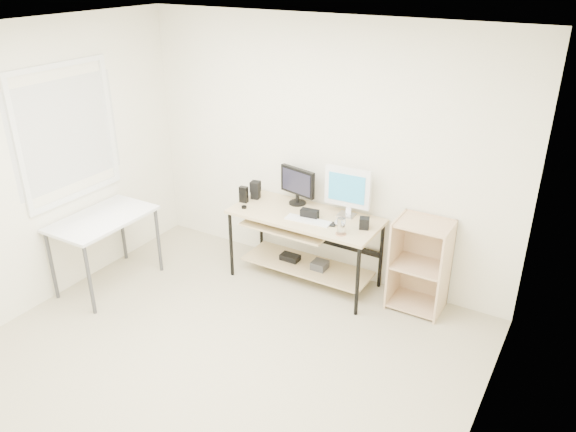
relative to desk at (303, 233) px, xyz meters
The scene contains 16 objects.
room 1.80m from the desk, 93.95° to the right, with size 4.01×4.01×2.62m.
desk is the anchor object (origin of this frame).
side_table 1.97m from the desk, 147.35° to the right, with size 0.60×1.00×0.75m.
shelf_unit 1.19m from the desk, ahead, with size 0.50×0.40×0.90m.
black_monitor 0.51m from the desk, 132.23° to the left, with size 0.42×0.17×0.38m.
white_imac 0.65m from the desk, 25.60° to the left, with size 0.46×0.15×0.49m.
keyboard 0.28m from the desk, 44.47° to the right, with size 0.45×0.13×0.02m, color white.
mouse 0.46m from the desk, ahead, with size 0.08×0.12×0.04m, color #B0B0B5.
center_speaker 0.28m from the desk, 24.72° to the right, with size 0.18×0.08×0.09m, color black.
speaker_left 0.70m from the desk, behind, with size 0.11×0.11×0.19m.
speaker_right 0.70m from the desk, ahead, with size 0.09×0.09×0.11m, color black.
audio_controller 0.74m from the desk, behind, with size 0.08×0.05×0.17m, color black.
volume_puck 0.65m from the desk, 163.31° to the right, with size 0.05×0.05×0.02m, color black.
smartphone 0.42m from the desk, 10.24° to the right, with size 0.05×0.10×0.01m, color black.
coaster 0.59m from the desk, 21.90° to the right, with size 0.10×0.10×0.01m, color #AF754F.
drinking_glass 0.62m from the desk, 21.90° to the right, with size 0.08×0.08×0.15m, color white.
Camera 1 is at (2.39, -2.74, 3.08)m, focal length 35.00 mm.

